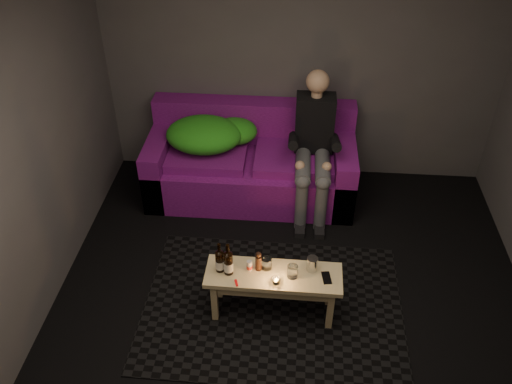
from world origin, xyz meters
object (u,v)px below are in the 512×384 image
sofa (252,164)px  beer_bottle_a (220,261)px  person (314,143)px  coffee_table (273,281)px  beer_bottle_b (228,263)px  steel_cup (312,264)px

sofa → beer_bottle_a: (-0.10, -1.66, 0.21)m
person → coffee_table: (-0.30, -1.49, -0.36)m
sofa → beer_bottle_a: sofa is taller
beer_bottle_b → person: bearing=66.6°
person → coffee_table: person is taller
coffee_table → beer_bottle_a: (-0.42, 0.01, 0.18)m
coffee_table → steel_cup: bearing=13.4°
sofa → person: person is taller
sofa → steel_cup: size_ratio=17.44×
sofa → person: (0.62, -0.17, 0.40)m
sofa → person: 0.76m
sofa → steel_cup: sofa is taller
sofa → coffee_table: bearing=-79.1°
person → coffee_table: 1.57m
person → sofa: bearing=164.6°
steel_cup → beer_bottle_b: bearing=-172.3°
coffee_table → beer_bottle_b: 0.40m
beer_bottle_b → steel_cup: (0.65, 0.09, -0.05)m
person → beer_bottle_b: (-0.65, -1.51, -0.18)m
coffee_table → beer_bottle_a: 0.46m
beer_bottle_a → steel_cup: bearing=5.2°
person → steel_cup: bearing=-90.2°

